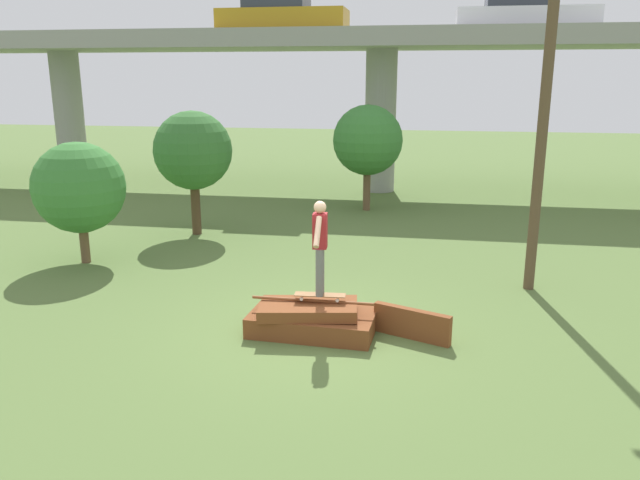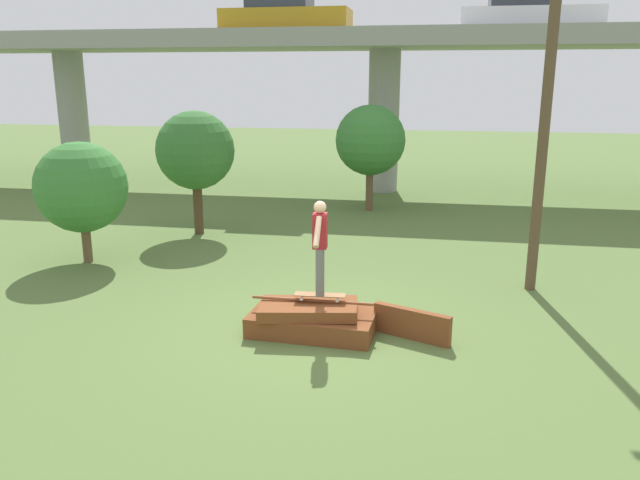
{
  "view_description": "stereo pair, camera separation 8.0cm",
  "coord_description": "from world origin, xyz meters",
  "px_view_note": "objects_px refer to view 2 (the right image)",
  "views": [
    {
      "loc": [
        1.76,
        -9.35,
        4.07
      ],
      "look_at": [
        0.12,
        0.01,
        1.57
      ],
      "focal_mm": 35.0,
      "sensor_mm": 36.0,
      "label": 1
    },
    {
      "loc": [
        1.83,
        -9.34,
        4.07
      ],
      "look_at": [
        0.12,
        0.01,
        1.57
      ],
      "focal_mm": 35.0,
      "sensor_mm": 36.0,
      "label": 2
    }
  ],
  "objects_px": {
    "tree_behind_left": "(81,187)",
    "tree_mid_back": "(370,140)",
    "skateboard": "(320,295)",
    "skater": "(320,242)",
    "car_on_overpass_mid": "(284,14)",
    "utility_pole": "(548,87)",
    "tree_behind_right": "(195,151)",
    "car_on_overpass_left": "(527,11)"
  },
  "relations": [
    {
      "from": "tree_mid_back",
      "to": "tree_behind_left",
      "type": "bearing_deg",
      "value": -129.98
    },
    {
      "from": "car_on_overpass_mid",
      "to": "tree_behind_left",
      "type": "bearing_deg",
      "value": -103.6
    },
    {
      "from": "utility_pole",
      "to": "tree_behind_right",
      "type": "xyz_separation_m",
      "value": [
        -8.06,
        3.07,
        -1.68
      ]
    },
    {
      "from": "utility_pole",
      "to": "car_on_overpass_mid",
      "type": "bearing_deg",
      "value": 126.54
    },
    {
      "from": "car_on_overpass_left",
      "to": "car_on_overpass_mid",
      "type": "xyz_separation_m",
      "value": [
        -8.07,
        -0.61,
        -0.0
      ]
    },
    {
      "from": "utility_pole",
      "to": "tree_behind_right",
      "type": "relative_size",
      "value": 2.33
    },
    {
      "from": "car_on_overpass_left",
      "to": "skater",
      "type": "bearing_deg",
      "value": -108.8
    },
    {
      "from": "car_on_overpass_left",
      "to": "car_on_overpass_mid",
      "type": "relative_size",
      "value": 1.02
    },
    {
      "from": "skateboard",
      "to": "tree_behind_left",
      "type": "height_order",
      "value": "tree_behind_left"
    },
    {
      "from": "skateboard",
      "to": "skater",
      "type": "height_order",
      "value": "skater"
    },
    {
      "from": "tree_behind_right",
      "to": "skater",
      "type": "bearing_deg",
      "value": -53.69
    },
    {
      "from": "skateboard",
      "to": "utility_pole",
      "type": "bearing_deg",
      "value": 37.84
    },
    {
      "from": "tree_behind_right",
      "to": "car_on_overpass_mid",
      "type": "bearing_deg",
      "value": 83.14
    },
    {
      "from": "car_on_overpass_left",
      "to": "tree_behind_left",
      "type": "xyz_separation_m",
      "value": [
        -10.4,
        -10.25,
        -4.44
      ]
    },
    {
      "from": "tree_behind_left",
      "to": "car_on_overpass_left",
      "type": "bearing_deg",
      "value": 44.58
    },
    {
      "from": "skater",
      "to": "tree_behind_left",
      "type": "xyz_separation_m",
      "value": [
        -5.89,
        3.01,
        0.16
      ]
    },
    {
      "from": "skateboard",
      "to": "car_on_overpass_left",
      "type": "height_order",
      "value": "car_on_overpass_left"
    },
    {
      "from": "utility_pole",
      "to": "tree_mid_back",
      "type": "height_order",
      "value": "utility_pole"
    },
    {
      "from": "skateboard",
      "to": "tree_mid_back",
      "type": "relative_size",
      "value": 0.26
    },
    {
      "from": "skateboard",
      "to": "car_on_overpass_mid",
      "type": "distance_m",
      "value": 14.24
    },
    {
      "from": "skater",
      "to": "tree_mid_back",
      "type": "xyz_separation_m",
      "value": [
        -0.23,
        9.77,
        0.63
      ]
    },
    {
      "from": "car_on_overpass_left",
      "to": "skateboard",
      "type": "bearing_deg",
      "value": -108.8
    },
    {
      "from": "utility_pole",
      "to": "tree_behind_right",
      "type": "height_order",
      "value": "utility_pole"
    },
    {
      "from": "tree_behind_right",
      "to": "car_on_overpass_left",
      "type": "bearing_deg",
      "value": 39.52
    },
    {
      "from": "skater",
      "to": "car_on_overpass_mid",
      "type": "height_order",
      "value": "car_on_overpass_mid"
    },
    {
      "from": "skateboard",
      "to": "tree_behind_right",
      "type": "height_order",
      "value": "tree_behind_right"
    },
    {
      "from": "skateboard",
      "to": "utility_pole",
      "type": "height_order",
      "value": "utility_pole"
    },
    {
      "from": "car_on_overpass_mid",
      "to": "utility_pole",
      "type": "relative_size",
      "value": 0.58
    },
    {
      "from": "car_on_overpass_mid",
      "to": "tree_behind_right",
      "type": "distance_m",
      "value": 7.82
    },
    {
      "from": "car_on_overpass_mid",
      "to": "utility_pole",
      "type": "bearing_deg",
      "value": -53.46
    },
    {
      "from": "skateboard",
      "to": "tree_behind_right",
      "type": "xyz_separation_m",
      "value": [
        -4.36,
        5.94,
        1.56
      ]
    },
    {
      "from": "skater",
      "to": "car_on_overpass_left",
      "type": "height_order",
      "value": "car_on_overpass_left"
    },
    {
      "from": "car_on_overpass_left",
      "to": "tree_mid_back",
      "type": "bearing_deg",
      "value": -143.59
    },
    {
      "from": "skateboard",
      "to": "utility_pole",
      "type": "distance_m",
      "value": 5.69
    },
    {
      "from": "skater",
      "to": "tree_mid_back",
      "type": "relative_size",
      "value": 0.47
    },
    {
      "from": "tree_behind_left",
      "to": "utility_pole",
      "type": "bearing_deg",
      "value": -0.87
    },
    {
      "from": "skater",
      "to": "tree_behind_right",
      "type": "xyz_separation_m",
      "value": [
        -4.36,
        5.94,
        0.67
      ]
    },
    {
      "from": "skateboard",
      "to": "car_on_overpass_left",
      "type": "relative_size",
      "value": 0.19
    },
    {
      "from": "car_on_overpass_left",
      "to": "utility_pole",
      "type": "xyz_separation_m",
      "value": [
        -0.82,
        -10.39,
        -2.26
      ]
    },
    {
      "from": "utility_pole",
      "to": "tree_mid_back",
      "type": "xyz_separation_m",
      "value": [
        -3.92,
        6.9,
        -1.72
      ]
    },
    {
      "from": "tree_behind_left",
      "to": "tree_mid_back",
      "type": "xyz_separation_m",
      "value": [
        5.66,
        6.75,
        0.46
      ]
    },
    {
      "from": "car_on_overpass_mid",
      "to": "utility_pole",
      "type": "height_order",
      "value": "utility_pole"
    }
  ]
}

